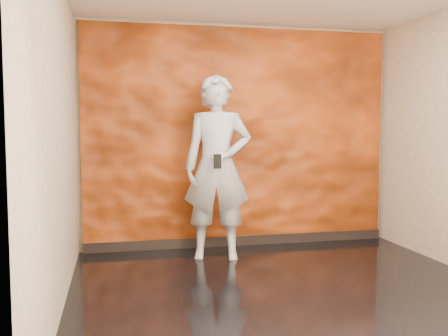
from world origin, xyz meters
TOP-DOWN VIEW (x-y plane):
  - room at (0.00, 0.00)m, footprint 4.02×4.02m
  - feature_wall at (0.00, 1.96)m, footprint 3.90×0.06m
  - baseboard at (0.00, 1.92)m, footprint 3.90×0.04m
  - man at (-0.41, 1.39)m, footprint 0.86×0.66m
  - phone at (-0.47, 1.10)m, footprint 0.09×0.03m

SIDE VIEW (x-z plane):
  - baseboard at x=0.00m, z-range 0.00..0.12m
  - man at x=-0.41m, z-range 0.00..2.11m
  - phone at x=-0.47m, z-range 1.06..1.22m
  - feature_wall at x=0.00m, z-range 0.00..2.75m
  - room at x=0.00m, z-range -0.01..2.81m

